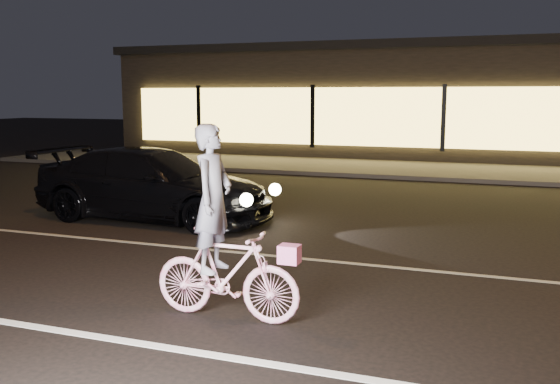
% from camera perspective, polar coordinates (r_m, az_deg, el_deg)
% --- Properties ---
extents(ground, '(90.00, 90.00, 0.00)m').
position_cam_1_polar(ground, '(7.08, 1.92, -10.54)').
color(ground, black).
rests_on(ground, ground).
extents(lane_stripe_near, '(60.00, 0.12, 0.01)m').
position_cam_1_polar(lane_stripe_near, '(5.78, -2.96, -15.14)').
color(lane_stripe_near, silver).
rests_on(lane_stripe_near, ground).
extents(lane_stripe_far, '(60.00, 0.10, 0.01)m').
position_cam_1_polar(lane_stripe_far, '(8.92, 6.00, -6.44)').
color(lane_stripe_far, gray).
rests_on(lane_stripe_far, ground).
extents(sidewalk, '(30.00, 4.00, 0.12)m').
position_cam_1_polar(sidewalk, '(19.59, 14.02, 1.90)').
color(sidewalk, '#383533').
rests_on(sidewalk, ground).
extents(storefront, '(25.40, 8.42, 4.20)m').
position_cam_1_polar(storefront, '(25.40, 15.72, 8.10)').
color(storefront, black).
rests_on(storefront, ground).
extents(cyclist, '(1.64, 0.56, 2.06)m').
position_cam_1_polar(cyclist, '(6.58, -5.26, -5.42)').
color(cyclist, '#EE4C8B').
rests_on(cyclist, ground).
extents(sedan, '(4.73, 2.05, 1.35)m').
position_cam_1_polar(sedan, '(12.01, -11.48, 0.69)').
color(sedan, black).
rests_on(sedan, ground).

